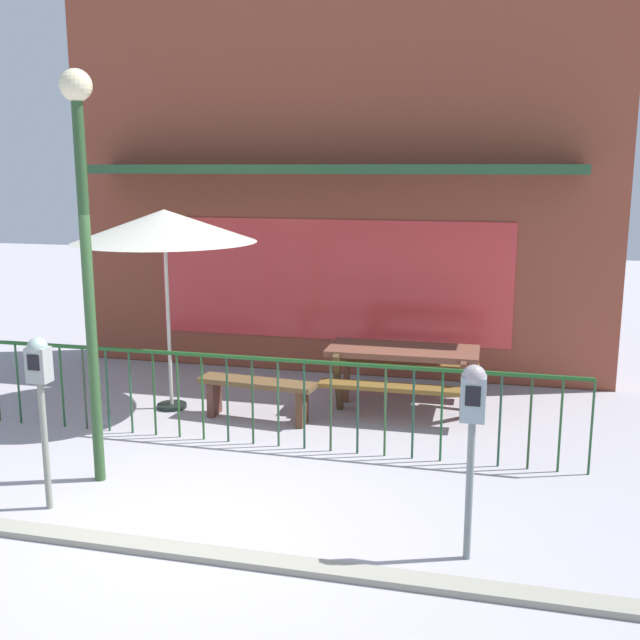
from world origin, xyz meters
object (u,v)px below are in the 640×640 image
Objects in this scene: patio_umbrella at (164,227)px; street_lamp at (84,219)px; picnic_table_left at (403,361)px; patio_bench at (257,391)px; parking_meter_far at (473,411)px; parking_meter_near at (40,378)px.

street_lamp is (0.26, -2.16, 0.23)m from patio_umbrella.
patio_umbrella is (-2.76, -0.61, 1.61)m from picnic_table_left.
patio_bench is 0.94× the size of parking_meter_far.
patio_bench is 3.77m from parking_meter_far.
picnic_table_left is 0.49× the size of street_lamp.
parking_meter_far is (3.57, 0.00, -0.01)m from parking_meter_near.
parking_meter_far is (0.96, -3.42, 0.56)m from picnic_table_left.
picnic_table_left is 3.26m from patio_umbrella.
picnic_table_left is 1.19× the size of parking_meter_near.
street_lamp is (0.11, 0.65, 1.28)m from parking_meter_near.
patio_bench is 2.96m from parking_meter_near.
patio_bench is at bearing 69.11° from parking_meter_near.
parking_meter_far is at bearing -45.99° from patio_bench.
parking_meter_far is (3.73, -2.81, -1.05)m from patio_umbrella.
street_lamp is at bearing 80.24° from parking_meter_near.
patio_umbrella is at bearing 142.95° from parking_meter_far.
patio_bench is 0.93× the size of parking_meter_near.
parking_meter_near is (-1.01, -2.65, 0.83)m from patio_bench.
picnic_table_left is at bearing 105.73° from parking_meter_far.
picnic_table_left is 1.28× the size of patio_bench.
parking_meter_far is 3.75m from street_lamp.
street_lamp reaches higher than patio_umbrella.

